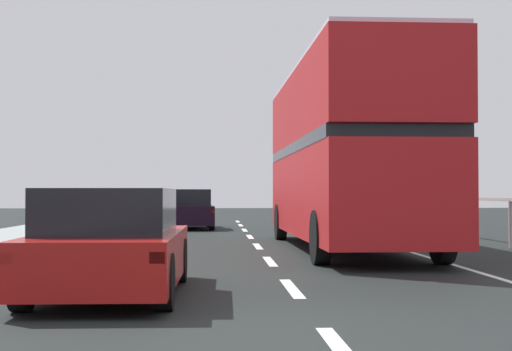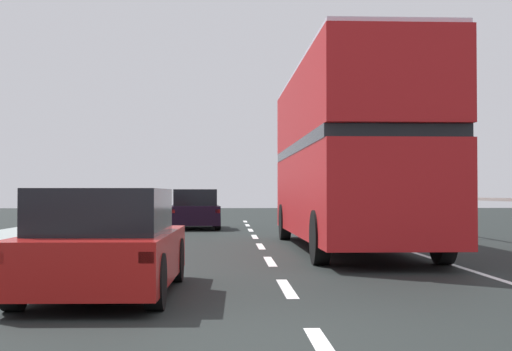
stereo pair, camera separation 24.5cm
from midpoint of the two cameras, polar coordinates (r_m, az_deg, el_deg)
The scene contains 5 objects.
ground_plane at distance 7.11m, azimuth 4.57°, elevation -12.36°, with size 73.14×120.00×0.10m, color black.
lane_paint_markings at distance 15.64m, azimuth 7.68°, elevation -6.14°, with size 3.44×46.00×0.01m.
double_decker_bus_red at distance 17.60m, azimuth 6.38°, elevation 1.74°, with size 2.63×10.53×4.21m.
hatchback_car_near at distance 9.86m, azimuth -11.62°, elevation -5.13°, with size 1.82×4.13×1.37m.
sedan_car_ahead at distance 27.91m, azimuth -5.38°, elevation -2.62°, with size 1.94×4.20×1.45m.
Camera 1 is at (-1.06, -6.91, 1.31)m, focal length 52.69 mm.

